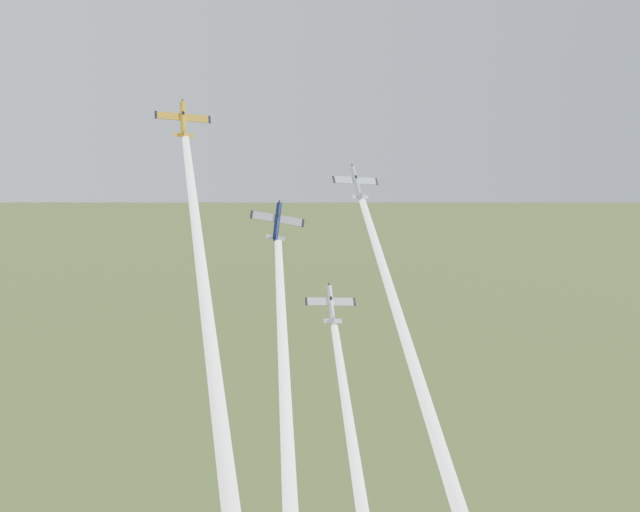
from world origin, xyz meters
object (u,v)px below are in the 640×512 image
Objects in this scene: plane_silver_right at (357,183)px; plane_yellow at (183,119)px; plane_navy at (277,221)px; plane_silver_low at (331,304)px.

plane_yellow is at bearing 173.28° from plane_silver_right.
plane_navy is 13.30m from plane_silver_low.
plane_navy is at bearing -28.99° from plane_yellow.
plane_silver_low is (5.44, -5.50, -10.82)m from plane_navy.
plane_navy is at bearing 147.90° from plane_silver_low.
plane_yellow reaches higher than plane_silver_low.
plane_yellow reaches higher than plane_silver_right.
plane_yellow reaches higher than plane_navy.
plane_navy is (10.34, -8.03, -13.50)m from plane_yellow.
plane_navy is at bearing -161.64° from plane_silver_right.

